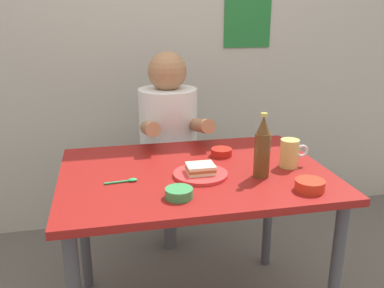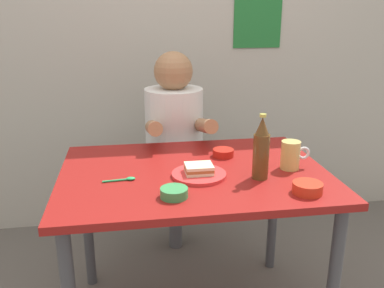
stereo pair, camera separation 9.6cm
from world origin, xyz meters
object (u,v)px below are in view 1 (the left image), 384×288
at_px(dining_table, 194,191).
at_px(plate_orange, 200,174).
at_px(beer_bottle, 262,148).
at_px(stool, 169,194).
at_px(person_seated, 168,126).
at_px(sandwich, 201,169).
at_px(sambal_bowl_red, 221,152).
at_px(beer_mug, 290,153).

distance_m(dining_table, plate_orange, 0.12).
bearing_deg(beer_bottle, stool, 108.89).
distance_m(dining_table, beer_bottle, 0.35).
bearing_deg(person_seated, dining_table, -89.06).
bearing_deg(sandwich, beer_bottle, -13.21).
distance_m(sandwich, sambal_bowl_red, 0.26).
bearing_deg(sambal_bowl_red, dining_table, -136.43).
height_order(beer_mug, beer_bottle, beer_bottle).
distance_m(plate_orange, sandwich, 0.02).
height_order(plate_orange, sambal_bowl_red, sambal_bowl_red).
bearing_deg(beer_bottle, beer_mug, 26.76).
distance_m(stool, beer_bottle, 0.94).
bearing_deg(dining_table, sandwich, -81.03).
bearing_deg(dining_table, person_seated, 90.94).
height_order(stool, sambal_bowl_red, sambal_bowl_red).
relative_size(plate_orange, sambal_bowl_red, 2.29).
height_order(beer_bottle, sambal_bowl_red, beer_bottle).
xyz_separation_m(person_seated, beer_bottle, (0.26, -0.74, 0.09)).
xyz_separation_m(dining_table, stool, (-0.01, 0.63, -0.30)).
height_order(person_seated, beer_mug, person_seated).
xyz_separation_m(person_seated, sandwich, (0.02, -0.68, 0.01)).
distance_m(stool, plate_orange, 0.80).
height_order(dining_table, stool, dining_table).
relative_size(dining_table, plate_orange, 5.00).
distance_m(sandwich, beer_bottle, 0.26).
relative_size(dining_table, stool, 2.44).
bearing_deg(dining_table, plate_orange, -81.03).
height_order(plate_orange, beer_bottle, beer_bottle).
height_order(stool, beer_bottle, beer_bottle).
distance_m(person_seated, beer_bottle, 0.79).
bearing_deg(beer_mug, dining_table, 174.32).
height_order(person_seated, plate_orange, person_seated).
bearing_deg(stool, dining_table, -89.07).
distance_m(plate_orange, beer_mug, 0.40).
height_order(person_seated, sambal_bowl_red, person_seated).
distance_m(person_seated, sandwich, 0.68).
height_order(sandwich, beer_mug, beer_mug).
relative_size(beer_bottle, sambal_bowl_red, 2.73).
distance_m(plate_orange, beer_bottle, 0.27).
height_order(person_seated, sandwich, person_seated).
distance_m(stool, person_seated, 0.42).
relative_size(stool, person_seated, 0.63).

